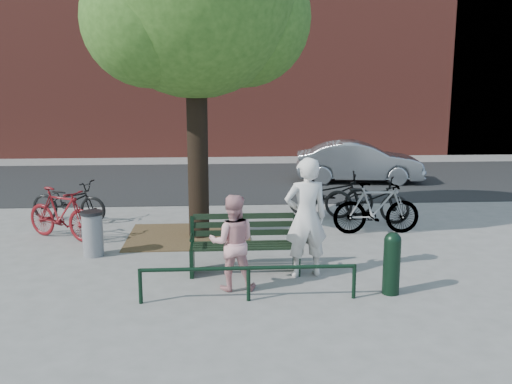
{
  "coord_description": "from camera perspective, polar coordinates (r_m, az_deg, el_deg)",
  "views": [
    {
      "loc": [
        -0.38,
        -8.77,
        3.06
      ],
      "look_at": [
        0.25,
        1.0,
        1.12
      ],
      "focal_mm": 40.0,
      "sensor_mm": 36.0,
      "label": 1
    }
  ],
  "objects": [
    {
      "name": "bicycle_b",
      "position": [
        11.68,
        -18.92,
        -2.06
      ],
      "size": [
        1.7,
        1.27,
        1.01
      ],
      "primitive_type": "imported",
      "rotation": [
        0.0,
        0.0,
        1.04
      ],
      "color": "#600D11",
      "rests_on": "ground"
    },
    {
      "name": "bicycle_c",
      "position": [
        13.05,
        7.5,
        -0.2
      ],
      "size": [
        2.0,
        0.96,
        1.01
      ],
      "primitive_type": "imported",
      "rotation": [
        0.0,
        0.0,
        1.42
      ],
      "color": "black",
      "rests_on": "ground"
    },
    {
      "name": "person_right",
      "position": [
        8.39,
        -2.36,
        -5.06
      ],
      "size": [
        0.7,
        0.55,
        1.43
      ],
      "primitive_type": "imported",
      "rotation": [
        0.0,
        0.0,
        3.13
      ],
      "color": "#D49294",
      "rests_on": "ground"
    },
    {
      "name": "guard_railing",
      "position": [
        8.03,
        -0.76,
        -8.14
      ],
      "size": [
        3.06,
        0.06,
        0.51
      ],
      "color": "black",
      "rests_on": "ground"
    },
    {
      "name": "bicycle_a",
      "position": [
        13.05,
        -18.22,
        -0.89
      ],
      "size": [
        1.84,
        1.06,
        0.91
      ],
      "primitive_type": "imported",
      "rotation": [
        0.0,
        0.0,
        1.29
      ],
      "color": "black",
      "rests_on": "ground"
    },
    {
      "name": "park_bench",
      "position": [
        9.22,
        -1.17,
        -5.07
      ],
      "size": [
        1.74,
        0.54,
        0.97
      ],
      "color": "black",
      "rests_on": "ground"
    },
    {
      "name": "townhouse_row",
      "position": [
        24.98,
        -2.53,
        18.52
      ],
      "size": [
        45.0,
        4.0,
        14.0
      ],
      "color": "brown",
      "rests_on": "ground"
    },
    {
      "name": "parked_car",
      "position": [
        17.47,
        10.26,
        2.97
      ],
      "size": [
        3.87,
        1.75,
        1.23
      ],
      "primitive_type": "imported",
      "rotation": [
        0.0,
        0.0,
        1.45
      ],
      "color": "gray",
      "rests_on": "ground"
    },
    {
      "name": "bicycle_d",
      "position": [
        11.69,
        11.95,
        -1.59
      ],
      "size": [
        1.75,
        0.5,
        1.05
      ],
      "primitive_type": "imported",
      "rotation": [
        0.0,
        0.0,
        1.57
      ],
      "color": "gray",
      "rests_on": "ground"
    },
    {
      "name": "bollard",
      "position": [
        8.49,
        13.42,
        -6.72
      ],
      "size": [
        0.25,
        0.25,
        0.92
      ],
      "color": "black",
      "rests_on": "ground"
    },
    {
      "name": "litter_bin",
      "position": [
        10.43,
        -16.02,
        -4.0
      ],
      "size": [
        0.39,
        0.39,
        0.8
      ],
      "color": "gray",
      "rests_on": "ground"
    },
    {
      "name": "bicycle_e",
      "position": [
        12.71,
        10.99,
        -0.68
      ],
      "size": [
        1.97,
        1.42,
        0.98
      ],
      "primitive_type": "imported",
      "rotation": [
        0.0,
        0.0,
        1.11
      ],
      "color": "black",
      "rests_on": "ground"
    },
    {
      "name": "person_left",
      "position": [
        8.92,
        5.01,
        -2.56
      ],
      "size": [
        0.75,
        0.56,
        1.9
      ],
      "primitive_type": "imported",
      "rotation": [
        0.0,
        0.0,
        3.3
      ],
      "color": "silver",
      "rests_on": "ground"
    },
    {
      "name": "ground",
      "position": [
        9.3,
        -1.14,
        -8.04
      ],
      "size": [
        90.0,
        90.0,
        0.0
      ],
      "primitive_type": "plane",
      "color": "gray",
      "rests_on": "ground"
    },
    {
      "name": "road",
      "position": [
        17.54,
        -2.39,
        1.15
      ],
      "size": [
        40.0,
        7.0,
        0.01
      ],
      "primitive_type": "cube",
      "color": "black",
      "rests_on": "ground"
    },
    {
      "name": "dirt_pit",
      "position": [
        11.4,
        -6.69,
        -4.41
      ],
      "size": [
        2.4,
        2.0,
        0.02
      ],
      "primitive_type": "cube",
      "color": "brown",
      "rests_on": "ground"
    },
    {
      "name": "street_tree",
      "position": [
        11.06,
        -5.84,
        18.2
      ],
      "size": [
        4.2,
        3.8,
        6.5
      ],
      "color": "black",
      "rests_on": "ground"
    }
  ]
}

